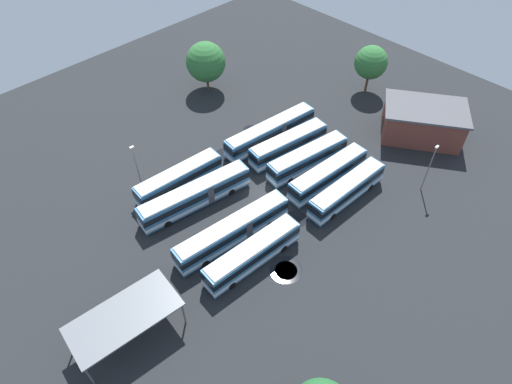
{
  "coord_description": "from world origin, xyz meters",
  "views": [
    {
      "loc": [
        29.97,
        28.95,
        44.07
      ],
      "look_at": [
        1.52,
        0.1,
        1.46
      ],
      "focal_mm": 31.16,
      "sensor_mm": 36.0,
      "label": 1
    }
  ],
  "objects_px": {
    "bus_row0_slot2": "(307,158)",
    "bus_row1_slot0": "(179,179)",
    "bus_row0_slot1": "(288,144)",
    "bus_row0_slot4": "(347,190)",
    "bus_row0_slot0": "(271,132)",
    "lamp_post_mid_lot": "(429,166)",
    "depot_building": "(423,122)",
    "lamp_post_far_corner": "(137,166)",
    "bus_row0_slot3": "(328,174)",
    "maintenance_shelter": "(124,317)",
    "bus_row1_slot3": "(233,231)",
    "bus_row1_slot4": "(252,254)",
    "tree_south_edge": "(371,62)",
    "tree_northeast": "(206,62)",
    "bus_row1_slot1": "(196,195)"
  },
  "relations": [
    {
      "from": "bus_row1_slot4",
      "to": "lamp_post_far_corner",
      "type": "height_order",
      "value": "lamp_post_far_corner"
    },
    {
      "from": "bus_row1_slot3",
      "to": "lamp_post_mid_lot",
      "type": "xyz_separation_m",
      "value": [
        -24.33,
        11.71,
        2.49
      ]
    },
    {
      "from": "bus_row0_slot1",
      "to": "bus_row0_slot4",
      "type": "height_order",
      "value": "same"
    },
    {
      "from": "bus_row0_slot1",
      "to": "bus_row1_slot3",
      "type": "relative_size",
      "value": 0.82
    },
    {
      "from": "bus_row0_slot4",
      "to": "depot_building",
      "type": "bearing_deg",
      "value": -179.02
    },
    {
      "from": "depot_building",
      "to": "tree_south_edge",
      "type": "height_order",
      "value": "tree_south_edge"
    },
    {
      "from": "tree_northeast",
      "to": "bus_row0_slot4",
      "type": "bearing_deg",
      "value": 83.02
    },
    {
      "from": "bus_row0_slot2",
      "to": "lamp_post_mid_lot",
      "type": "relative_size",
      "value": 1.69
    },
    {
      "from": "tree_northeast",
      "to": "lamp_post_mid_lot",
      "type": "bearing_deg",
      "value": 97.14
    },
    {
      "from": "bus_row0_slot1",
      "to": "tree_south_edge",
      "type": "xyz_separation_m",
      "value": [
        -21.92,
        -1.72,
        3.69
      ]
    },
    {
      "from": "bus_row0_slot3",
      "to": "bus_row1_slot3",
      "type": "distance_m",
      "value": 16.04
    },
    {
      "from": "bus_row0_slot0",
      "to": "tree_south_edge",
      "type": "bearing_deg",
      "value": 174.36
    },
    {
      "from": "bus_row0_slot1",
      "to": "bus_row1_slot1",
      "type": "bearing_deg",
      "value": -5.55
    },
    {
      "from": "bus_row0_slot2",
      "to": "lamp_post_far_corner",
      "type": "height_order",
      "value": "lamp_post_far_corner"
    },
    {
      "from": "bus_row0_slot4",
      "to": "bus_row1_slot0",
      "type": "relative_size",
      "value": 1.0
    },
    {
      "from": "depot_building",
      "to": "tree_south_edge",
      "type": "bearing_deg",
      "value": -107.84
    },
    {
      "from": "bus_row1_slot3",
      "to": "depot_building",
      "type": "distance_m",
      "value": 34.79
    },
    {
      "from": "bus_row0_slot0",
      "to": "maintenance_shelter",
      "type": "xyz_separation_m",
      "value": [
        33.04,
        11.73,
        2.04
      ]
    },
    {
      "from": "bus_row1_slot1",
      "to": "bus_row1_slot3",
      "type": "distance_m",
      "value": 7.77
    },
    {
      "from": "bus_row0_slot2",
      "to": "bus_row1_slot3",
      "type": "relative_size",
      "value": 0.82
    },
    {
      "from": "bus_row0_slot4",
      "to": "maintenance_shelter",
      "type": "relative_size",
      "value": 1.11
    },
    {
      "from": "lamp_post_mid_lot",
      "to": "tree_northeast",
      "type": "xyz_separation_m",
      "value": [
        4.93,
        -39.37,
        0.95
      ]
    },
    {
      "from": "depot_building",
      "to": "bus_row1_slot0",
      "type": "bearing_deg",
      "value": -26.72
    },
    {
      "from": "bus_row0_slot4",
      "to": "bus_row1_slot0",
      "type": "xyz_separation_m",
      "value": [
        14.52,
        -17.22,
        -0.0
      ]
    },
    {
      "from": "bus_row1_slot3",
      "to": "bus_row1_slot4",
      "type": "relative_size",
      "value": 1.22
    },
    {
      "from": "depot_building",
      "to": "maintenance_shelter",
      "type": "height_order",
      "value": "depot_building"
    },
    {
      "from": "bus_row0_slot1",
      "to": "bus_row1_slot0",
      "type": "bearing_deg",
      "value": -19.14
    },
    {
      "from": "bus_row1_slot1",
      "to": "bus_row0_slot1",
      "type": "bearing_deg",
      "value": 174.45
    },
    {
      "from": "bus_row0_slot0",
      "to": "lamp_post_mid_lot",
      "type": "xyz_separation_m",
      "value": [
        -7.36,
        21.74,
        2.49
      ]
    },
    {
      "from": "maintenance_shelter",
      "to": "bus_row1_slot4",
      "type": "bearing_deg",
      "value": 170.99
    },
    {
      "from": "bus_row0_slot4",
      "to": "bus_row1_slot3",
      "type": "relative_size",
      "value": 0.8
    },
    {
      "from": "bus_row0_slot1",
      "to": "bus_row0_slot2",
      "type": "distance_m",
      "value": 3.97
    },
    {
      "from": "bus_row0_slot4",
      "to": "maintenance_shelter",
      "type": "distance_m",
      "value": 31.7
    },
    {
      "from": "bus_row0_slot3",
      "to": "bus_row0_slot4",
      "type": "distance_m",
      "value": 3.73
    },
    {
      "from": "bus_row1_slot1",
      "to": "bus_row0_slot2",
      "type": "bearing_deg",
      "value": 160.79
    },
    {
      "from": "bus_row0_slot4",
      "to": "bus_row1_slot0",
      "type": "height_order",
      "value": "same"
    },
    {
      "from": "bus_row0_slot0",
      "to": "bus_row1_slot0",
      "type": "xyz_separation_m",
      "value": [
        16.15,
        -1.65,
        -0.0
      ]
    },
    {
      "from": "bus_row0_slot4",
      "to": "bus_row1_slot0",
      "type": "distance_m",
      "value": 22.52
    },
    {
      "from": "bus_row0_slot1",
      "to": "maintenance_shelter",
      "type": "relative_size",
      "value": 1.13
    },
    {
      "from": "bus_row0_slot2",
      "to": "tree_south_edge",
      "type": "xyz_separation_m",
      "value": [
        -22.22,
        -5.68,
        3.69
      ]
    },
    {
      "from": "bus_row0_slot0",
      "to": "bus_row0_slot1",
      "type": "relative_size",
      "value": 1.22
    },
    {
      "from": "bus_row0_slot2",
      "to": "bus_row1_slot0",
      "type": "distance_m",
      "value": 18.22
    },
    {
      "from": "lamp_post_far_corner",
      "to": "tree_northeast",
      "type": "height_order",
      "value": "tree_northeast"
    },
    {
      "from": "bus_row0_slot1",
      "to": "bus_row0_slot2",
      "type": "relative_size",
      "value": 0.99
    },
    {
      "from": "bus_row0_slot3",
      "to": "bus_row0_slot1",
      "type": "bearing_deg",
      "value": -95.38
    },
    {
      "from": "bus_row0_slot4",
      "to": "depot_building",
      "type": "xyz_separation_m",
      "value": [
        -19.05,
        -0.33,
        0.85
      ]
    },
    {
      "from": "bus_row0_slot4",
      "to": "lamp_post_far_corner",
      "type": "xyz_separation_m",
      "value": [
        18.2,
        -21.05,
        2.33
      ]
    },
    {
      "from": "bus_row0_slot1",
      "to": "bus_row0_slot4",
      "type": "xyz_separation_m",
      "value": [
        1.35,
        11.71,
        -0.0
      ]
    },
    {
      "from": "bus_row0_slot3",
      "to": "depot_building",
      "type": "relative_size",
      "value": 0.91
    },
    {
      "from": "bus_row1_slot4",
      "to": "lamp_post_mid_lot",
      "type": "height_order",
      "value": "lamp_post_mid_lot"
    }
  ]
}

